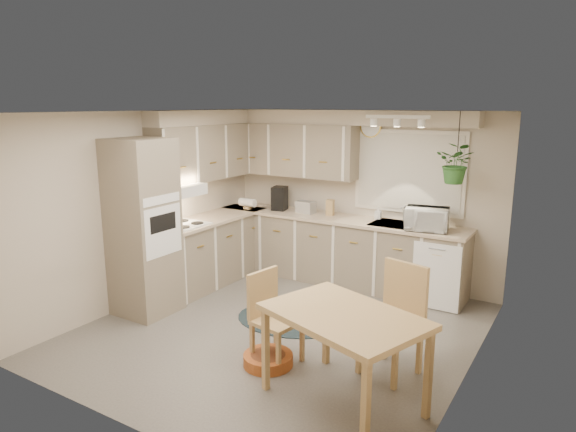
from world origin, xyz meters
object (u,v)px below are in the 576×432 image
object	(u,v)px
chair_back	(391,321)
pet_bed	(268,360)
chair_left	(277,319)
microwave	(427,216)
dining_table	(343,359)
braided_rug	(290,319)

from	to	relation	value
chair_back	pet_bed	world-z (taller)	chair_back
pet_bed	chair_back	bearing A→B (deg)	24.07
chair_left	pet_bed	world-z (taller)	chair_left
chair_left	microwave	xyz separation A→B (m)	(0.73, 2.31, 0.66)
dining_table	chair_left	world-z (taller)	chair_left
pet_bed	microwave	distance (m)	2.75
chair_left	braided_rug	size ratio (longest dim) A/B	0.70
pet_bed	microwave	world-z (taller)	microwave
dining_table	chair_back	size ratio (longest dim) A/B	1.24
braided_rug	microwave	world-z (taller)	microwave
dining_table	chair_left	distance (m)	0.90
chair_left	pet_bed	size ratio (longest dim) A/B	1.86
chair_left	braided_rug	xyz separation A→B (m)	(-0.41, 0.92, -0.45)
dining_table	microwave	bearing A→B (deg)	92.60
chair_back	pet_bed	distance (m)	1.24
chair_left	braided_rug	distance (m)	1.10
pet_bed	braided_rug	bearing A→B (deg)	109.86
chair_left	braided_rug	bearing A→B (deg)	-146.32
microwave	chair_left	bearing A→B (deg)	-118.68
dining_table	microwave	size ratio (longest dim) A/B	2.49
pet_bed	microwave	xyz separation A→B (m)	(0.77, 2.42, 1.06)
chair_back	microwave	world-z (taller)	microwave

